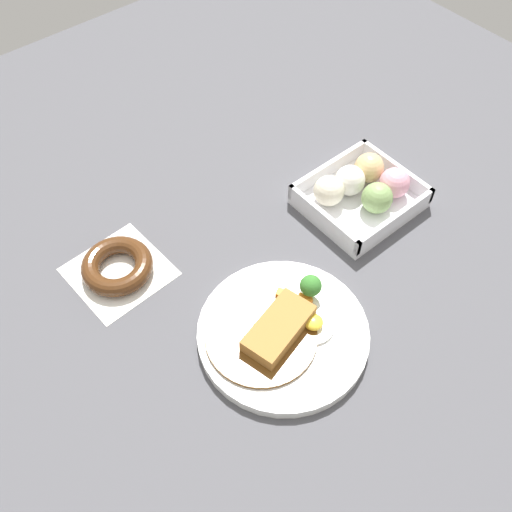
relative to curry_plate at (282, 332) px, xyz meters
The scene contains 4 objects.
ground_plane 0.18m from the curry_plate, 128.48° to the right, with size 1.60×1.60×0.00m, color #4C4C51.
curry_plate is the anchor object (origin of this frame).
donut_box 0.31m from the curry_plate, 157.93° to the right, with size 0.19×0.17×0.07m.
chocolate_ring_donut 0.28m from the curry_plate, 64.14° to the right, with size 0.15×0.15×0.03m.
Camera 1 is at (0.40, 0.43, 0.75)m, focal length 39.91 mm.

